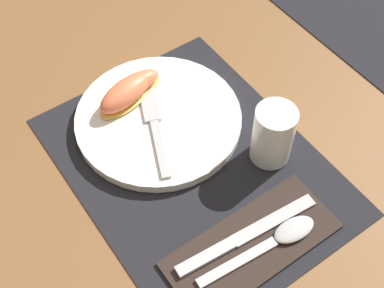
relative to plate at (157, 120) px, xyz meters
name	(u,v)px	position (x,y,z in m)	size (l,w,h in m)	color
ground_plane	(194,166)	(0.10, 0.00, -0.01)	(3.00, 3.00, 0.00)	brown
placemat	(195,165)	(0.10, 0.00, -0.01)	(0.46, 0.35, 0.00)	black
plate	(157,120)	(0.00, 0.00, 0.00)	(0.27, 0.27, 0.02)	white
juice_glass	(272,137)	(0.15, 0.11, 0.04)	(0.06, 0.06, 0.10)	silver
napkin	(252,244)	(0.26, -0.01, -0.01)	(0.11, 0.25, 0.00)	#2D231E
knife	(244,236)	(0.24, -0.01, 0.00)	(0.04, 0.23, 0.01)	#BCBCC1
spoon	(279,238)	(0.27, 0.02, 0.00)	(0.04, 0.19, 0.01)	#BCBCC1
fork	(155,124)	(0.01, -0.01, 0.01)	(0.17, 0.09, 0.00)	#BCBCC1
citrus_wedge_0	(133,86)	(-0.07, 0.00, 0.02)	(0.04, 0.10, 0.03)	#F7C656
citrus_wedge_1	(125,94)	(-0.06, -0.02, 0.02)	(0.07, 0.12, 0.04)	#F7C656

